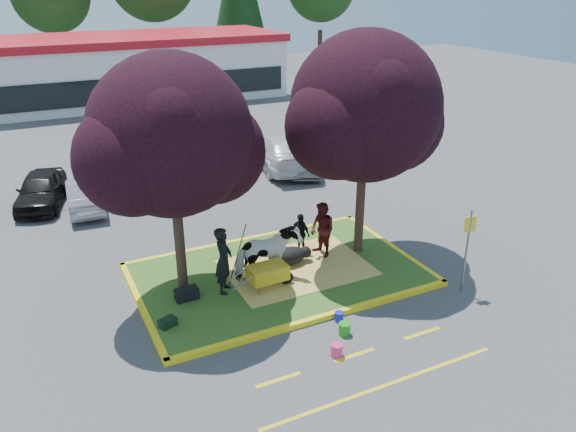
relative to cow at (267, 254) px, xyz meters
name	(u,v)px	position (x,y,z in m)	size (l,w,h in m)	color
ground	(279,276)	(0.46, 0.22, -0.95)	(90.00, 90.00, 0.00)	#424244
median_island	(279,274)	(0.46, 0.22, -0.87)	(8.00, 5.00, 0.15)	#305B1C
curb_near	(321,318)	(0.46, -2.36, -0.87)	(8.30, 0.16, 0.15)	yellow
curb_far	(246,240)	(0.46, 2.80, -0.87)	(8.30, 0.16, 0.15)	yellow
curb_left	(142,307)	(-3.62, 0.22, -0.87)	(0.16, 5.30, 0.15)	yellow
curb_right	(391,247)	(4.54, 0.22, -0.87)	(0.16, 5.30, 0.15)	yellow
straw_bedding	(297,267)	(1.06, 0.22, -0.79)	(4.20, 3.00, 0.01)	#E9D160
tree_purple_left	(172,143)	(-2.32, 0.60, 3.41)	(5.06, 4.20, 6.51)	black
tree_purple_right	(366,114)	(3.38, 0.40, 3.61)	(5.30, 4.40, 6.82)	black
fire_lane_stripe_a	(278,380)	(-1.54, -3.98, -0.95)	(1.10, 0.12, 0.01)	yellow
fire_lane_stripe_b	(355,355)	(0.46, -3.98, -0.95)	(1.10, 0.12, 0.01)	yellow
fire_lane_stripe_c	(422,333)	(2.46, -3.98, -0.95)	(1.10, 0.12, 0.01)	yellow
fire_lane_long	(384,386)	(0.46, -5.18, -0.95)	(6.00, 0.10, 0.01)	yellow
retail_building	(135,67)	(2.46, 28.20, 1.30)	(20.40, 8.40, 4.40)	silver
cow	(267,254)	(0.00, 0.00, 0.00)	(0.86, 1.89, 1.60)	white
calf	(287,256)	(0.90, 0.55, -0.53)	(1.24, 0.70, 0.54)	black
handler	(224,260)	(-1.34, -0.08, 0.16)	(0.70, 0.46, 1.92)	black
visitor_a	(322,230)	(2.13, 0.59, 0.08)	(0.85, 0.67, 1.76)	#421213
visitor_b	(300,233)	(1.66, 1.16, -0.15)	(0.76, 0.32, 1.29)	black
wheelbarrow	(268,273)	(-0.20, -0.51, -0.30)	(1.93, 0.69, 0.73)	black
gear_bag_dark	(187,294)	(-2.43, -0.04, -0.64)	(0.63, 0.34, 0.32)	black
gear_bag_green	(168,322)	(-3.24, -1.08, -0.69)	(0.42, 0.26, 0.22)	black
sign_post	(468,243)	(4.76, -2.82, 0.58)	(0.35, 0.09, 2.48)	slate
bucket_green	(344,329)	(0.68, -3.15, -0.79)	(0.30, 0.30, 0.32)	#1D9917
bucket_pink	(337,350)	(0.07, -3.80, -0.79)	(0.29, 0.29, 0.31)	#E63378
bucket_blue	(339,317)	(0.87, -2.58, -0.82)	(0.24, 0.24, 0.26)	#181EC2
car_black	(41,189)	(-5.38, 9.35, -0.30)	(1.54, 3.83, 1.31)	black
car_silver	(85,194)	(-3.91, 8.24, -0.35)	(1.26, 3.61, 1.19)	gray
car_red	(150,170)	(-1.07, 9.70, -0.24)	(2.34, 5.08, 1.41)	maroon
car_white	(281,151)	(4.94, 9.49, -0.18)	(2.14, 5.27, 1.53)	silver
car_grey	(306,159)	(5.67, 8.39, -0.34)	(1.29, 3.69, 1.22)	#53555A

